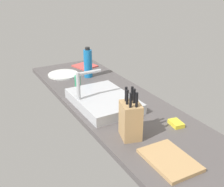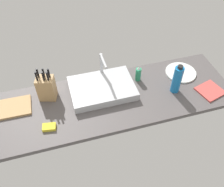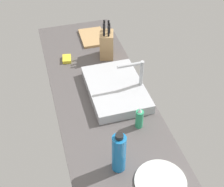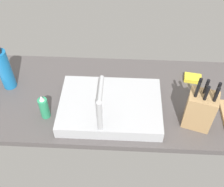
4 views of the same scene
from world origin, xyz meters
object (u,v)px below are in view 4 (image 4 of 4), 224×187
object	(u,v)px
faucet	(100,113)
dish_sponge	(193,78)
sink_basin	(110,107)
soap_bottle	(44,107)
knife_block	(200,109)
water_bottle	(4,69)

from	to	relation	value
faucet	dish_sponge	bearing A→B (deg)	-142.01
sink_basin	soap_bottle	size ratio (longest dim) A/B	3.43
faucet	dish_sponge	xyz separation A→B (cm)	(-47.45, -37.05, -13.62)
knife_block	soap_bottle	size ratio (longest dim) A/B	1.89
sink_basin	water_bottle	xyz separation A→B (cm)	(54.60, -14.70, 8.60)
faucet	water_bottle	xyz separation A→B (cm)	(50.84, -27.79, -3.03)
knife_block	soap_bottle	distance (cm)	72.14
sink_basin	soap_bottle	world-z (taller)	soap_bottle
faucet	knife_block	distance (cm)	45.54
knife_block	dish_sponge	distance (cm)	30.84
soap_bottle	water_bottle	xyz separation A→B (cm)	(23.45, -19.30, 5.54)
dish_sponge	faucet	bearing A→B (deg)	37.99
soap_bottle	water_bottle	world-z (taller)	water_bottle
sink_basin	dish_sponge	distance (cm)	49.87
soap_bottle	dish_sponge	size ratio (longest dim) A/B	1.59
faucet	knife_block	world-z (taller)	knife_block
faucet	knife_block	bearing A→B (deg)	-170.23
faucet	soap_bottle	world-z (taller)	faucet
sink_basin	dish_sponge	size ratio (longest dim) A/B	5.45
sink_basin	soap_bottle	xyz separation A→B (cm)	(31.15, 4.60, 3.06)
knife_block	water_bottle	bearing A→B (deg)	4.43
knife_block	water_bottle	size ratio (longest dim) A/B	1.08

